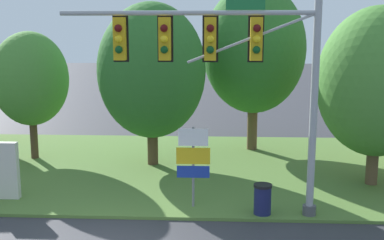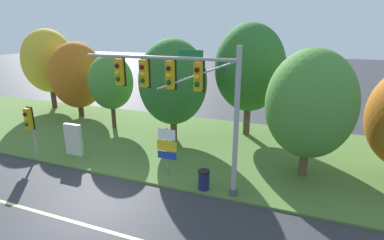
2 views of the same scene
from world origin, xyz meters
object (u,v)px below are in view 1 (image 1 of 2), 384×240
(tree_tall_centre, at_px, (254,50))
(trash_bin, at_px, (263,199))
(traffic_signal_mast, at_px, (227,60))
(tree_mid_verge, at_px, (152,71))
(route_sign_post, at_px, (193,157))
(tree_right_far, at_px, (378,82))
(tree_behind_signpost, at_px, (30,79))
(info_kiosk, at_px, (2,171))

(tree_tall_centre, bearing_deg, trash_bin, -91.89)
(traffic_signal_mast, distance_m, tree_mid_verge, 6.27)
(route_sign_post, xyz_separation_m, tree_right_far, (6.35, 2.67, 2.11))
(traffic_signal_mast, distance_m, tree_behind_signpost, 10.40)
(traffic_signal_mast, xyz_separation_m, tree_behind_signpost, (-8.25, 6.23, -1.16))
(route_sign_post, relative_size, tree_tall_centre, 0.34)
(tree_tall_centre, distance_m, trash_bin, 9.37)
(traffic_signal_mast, relative_size, info_kiosk, 3.97)
(route_sign_post, bearing_deg, tree_right_far, 22.81)
(traffic_signal_mast, bearing_deg, trash_bin, 0.53)
(tree_tall_centre, bearing_deg, info_kiosk, -139.81)
(route_sign_post, distance_m, trash_bin, 2.46)
(trash_bin, bearing_deg, tree_behind_signpost, 146.45)
(tree_right_far, height_order, trash_bin, tree_right_far)
(tree_tall_centre, bearing_deg, tree_right_far, -52.59)
(route_sign_post, xyz_separation_m, trash_bin, (2.12, -0.52, -1.13))
(tree_tall_centre, distance_m, tree_right_far, 6.58)
(info_kiosk, bearing_deg, tree_mid_verge, 45.63)
(tree_behind_signpost, height_order, tree_mid_verge, tree_mid_verge)
(route_sign_post, distance_m, tree_right_far, 7.21)
(tree_tall_centre, height_order, tree_right_far, tree_tall_centre)
(route_sign_post, xyz_separation_m, tree_tall_centre, (2.40, 7.84, 3.08))
(tree_behind_signpost, height_order, info_kiosk, tree_behind_signpost)
(tree_right_far, height_order, info_kiosk, tree_right_far)
(tree_mid_verge, bearing_deg, tree_tall_centre, 33.61)
(traffic_signal_mast, xyz_separation_m, tree_right_far, (5.36, 3.21, -0.92))
(info_kiosk, relative_size, trash_bin, 2.04)
(tree_mid_verge, bearing_deg, route_sign_post, -68.71)
(tree_behind_signpost, relative_size, tree_tall_centre, 0.72)
(tree_mid_verge, height_order, trash_bin, tree_mid_verge)
(route_sign_post, height_order, tree_right_far, tree_right_far)
(route_sign_post, bearing_deg, trash_bin, -13.82)
(traffic_signal_mast, xyz_separation_m, tree_tall_centre, (1.40, 8.38, 0.04))
(traffic_signal_mast, height_order, tree_mid_verge, tree_mid_verge)
(tree_right_far, relative_size, trash_bin, 6.85)
(traffic_signal_mast, bearing_deg, tree_tall_centre, 80.50)
(tree_right_far, bearing_deg, info_kiosk, -170.15)
(traffic_signal_mast, height_order, info_kiosk, traffic_signal_mast)
(tree_right_far, xyz_separation_m, trash_bin, (-4.23, -3.19, -3.24))
(route_sign_post, height_order, tree_behind_signpost, tree_behind_signpost)
(route_sign_post, height_order, info_kiosk, route_sign_post)
(info_kiosk, bearing_deg, tree_right_far, 9.85)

